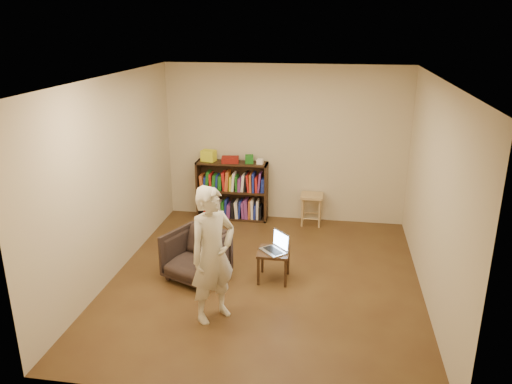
% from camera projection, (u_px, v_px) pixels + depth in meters
% --- Properties ---
extents(floor, '(4.50, 4.50, 0.00)m').
position_uv_depth(floor, '(265.00, 280.00, 6.56)').
color(floor, '#462A16').
rests_on(floor, ground).
extents(ceiling, '(4.50, 4.50, 0.00)m').
position_uv_depth(ceiling, '(266.00, 79.00, 5.72)').
color(ceiling, white).
rests_on(ceiling, wall_back).
extents(wall_back, '(4.00, 0.00, 4.00)m').
position_uv_depth(wall_back, '(285.00, 144.00, 8.24)').
color(wall_back, beige).
rests_on(wall_back, floor).
extents(wall_left, '(0.00, 4.50, 4.50)m').
position_uv_depth(wall_left, '(113.00, 178.00, 6.45)').
color(wall_left, beige).
rests_on(wall_left, floor).
extents(wall_right, '(0.00, 4.50, 4.50)m').
position_uv_depth(wall_right, '(434.00, 195.00, 5.84)').
color(wall_right, beige).
rests_on(wall_right, floor).
extents(bookshelf, '(1.20, 0.30, 1.00)m').
position_uv_depth(bookshelf, '(232.00, 194.00, 8.51)').
color(bookshelf, black).
rests_on(bookshelf, floor).
extents(box_yellow, '(0.26, 0.21, 0.19)m').
position_uv_depth(box_yellow, '(209.00, 156.00, 8.36)').
color(box_yellow, yellow).
rests_on(box_yellow, bookshelf).
extents(red_cloth, '(0.31, 0.25, 0.09)m').
position_uv_depth(red_cloth, '(230.00, 160.00, 8.29)').
color(red_cloth, maroon).
rests_on(red_cloth, bookshelf).
extents(box_green, '(0.16, 0.16, 0.13)m').
position_uv_depth(box_green, '(249.00, 159.00, 8.25)').
color(box_green, '#1D661B').
rests_on(box_green, bookshelf).
extents(box_white, '(0.11, 0.11, 0.08)m').
position_uv_depth(box_white, '(260.00, 162.00, 8.20)').
color(box_white, white).
rests_on(box_white, bookshelf).
extents(stool, '(0.36, 0.36, 0.52)m').
position_uv_depth(stool, '(312.00, 200.00, 8.25)').
color(stool, '#AC7D53').
rests_on(stool, floor).
extents(armchair, '(0.92, 0.93, 0.65)m').
position_uv_depth(armchair, '(196.00, 256.00, 6.52)').
color(armchair, '#332822').
rests_on(armchair, floor).
extents(side_table, '(0.40, 0.40, 0.41)m').
position_uv_depth(side_table, '(274.00, 256.00, 6.47)').
color(side_table, '#321C10').
rests_on(side_table, floor).
extents(laptop, '(0.41, 0.42, 0.25)m').
position_uv_depth(laptop, '(276.00, 247.00, 6.43)').
color(laptop, '#B2B2B7').
rests_on(laptop, side_table).
extents(person, '(0.66, 0.68, 1.58)m').
position_uv_depth(person, '(213.00, 255.00, 5.49)').
color(person, beige).
rests_on(person, floor).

